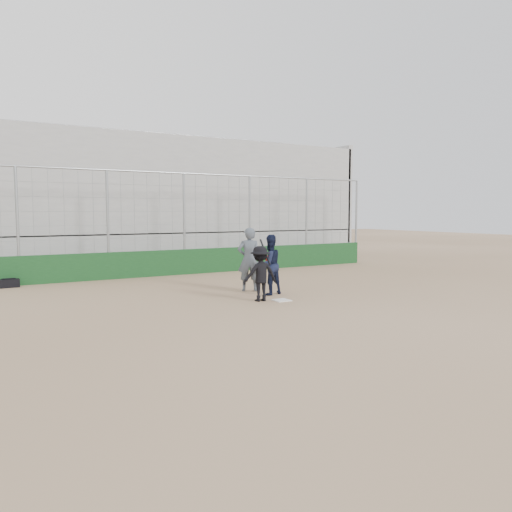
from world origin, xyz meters
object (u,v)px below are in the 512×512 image
batter_at_plate (260,274)px  catcher_crouched (270,275)px  umpire (249,263)px  equipment_bag (9,283)px

batter_at_plate → catcher_crouched: batter_at_plate is taller
catcher_crouched → umpire: umpire is taller
batter_at_plate → catcher_crouched: size_ratio=1.41×
batter_at_plate → equipment_bag: (-5.83, 6.33, -0.63)m
catcher_crouched → equipment_bag: (-6.61, 5.60, -0.47)m
batter_at_plate → umpire: size_ratio=0.96×
umpire → equipment_bag: bearing=-10.9°
equipment_bag → catcher_crouched: bearing=-40.3°
catcher_crouched → equipment_bag: bearing=139.7°
batter_at_plate → umpire: (0.62, 1.70, 0.13)m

